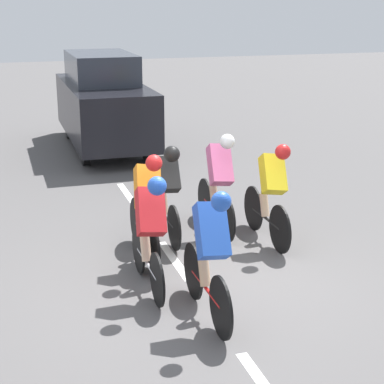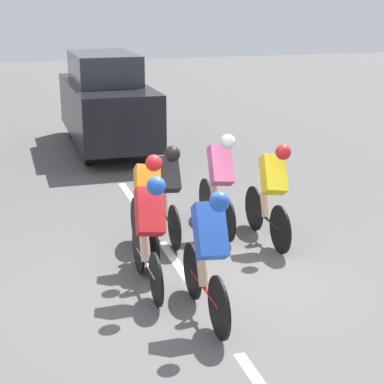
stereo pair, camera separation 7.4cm
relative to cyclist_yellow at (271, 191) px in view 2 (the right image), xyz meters
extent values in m
plane|color=#565454|center=(1.51, 1.08, -0.79)|extent=(60.00, 60.00, 0.00)
cube|color=white|center=(1.51, 0.25, -0.79)|extent=(0.12, 1.40, 0.01)
cube|color=white|center=(1.51, -2.95, -0.79)|extent=(0.12, 1.40, 0.01)
cylinder|color=black|center=(0.02, -0.56, -0.45)|extent=(0.03, 0.68, 0.68)
cylinder|color=black|center=(0.02, 0.41, -0.45)|extent=(0.03, 0.68, 0.68)
cylinder|color=black|center=(0.02, -0.08, -0.45)|extent=(0.04, 0.97, 0.04)
cylinder|color=black|center=(0.02, -0.25, -0.24)|extent=(0.04, 0.04, 0.42)
cylinder|color=green|center=(0.02, -0.13, -0.35)|extent=(0.07, 0.07, 0.16)
cylinder|color=beige|center=(0.02, -0.15, -0.27)|extent=(0.12, 0.23, 0.36)
cube|color=yellow|center=(-0.01, 0.02, 0.25)|extent=(0.39, 0.48, 0.60)
sphere|color=red|center=(-0.05, 0.24, 0.61)|extent=(0.22, 0.22, 0.22)
cylinder|color=black|center=(0.58, -1.23, -0.45)|extent=(0.03, 0.67, 0.67)
cylinder|color=black|center=(0.58, -0.22, -0.45)|extent=(0.03, 0.67, 0.67)
cylinder|color=red|center=(0.58, -0.73, -0.45)|extent=(0.04, 1.01, 0.04)
cylinder|color=red|center=(0.58, -0.90, -0.24)|extent=(0.04, 0.04, 0.42)
cylinder|color=green|center=(0.58, -0.78, -0.35)|extent=(0.07, 0.07, 0.16)
cylinder|color=beige|center=(0.58, -0.80, -0.27)|extent=(0.12, 0.23, 0.36)
cube|color=pink|center=(0.55, -0.63, 0.27)|extent=(0.38, 0.51, 0.63)
sphere|color=white|center=(0.53, -0.41, 0.66)|extent=(0.22, 0.22, 0.22)
cylinder|color=black|center=(1.60, 1.41, -0.45)|extent=(0.03, 0.68, 0.68)
cylinder|color=black|center=(1.60, 2.38, -0.45)|extent=(0.03, 0.68, 0.68)
cylinder|color=red|center=(1.60, 1.89, -0.45)|extent=(0.04, 0.97, 0.04)
cylinder|color=red|center=(1.60, 1.72, -0.24)|extent=(0.04, 0.04, 0.42)
cylinder|color=yellow|center=(1.60, 1.84, -0.35)|extent=(0.07, 0.07, 0.16)
cylinder|color=#DBAD84|center=(1.60, 1.82, -0.27)|extent=(0.12, 0.23, 0.36)
cube|color=blue|center=(1.57, 1.99, 0.27)|extent=(0.37, 0.50, 0.62)
sphere|color=blue|center=(1.55, 2.21, 0.66)|extent=(0.21, 0.21, 0.21)
cylinder|color=black|center=(1.40, -1.15, -0.46)|extent=(0.03, 0.65, 0.65)
cylinder|color=black|center=(1.40, -0.13, -0.46)|extent=(0.03, 0.65, 0.65)
cylinder|color=black|center=(1.40, -0.64, -0.46)|extent=(0.04, 1.02, 0.04)
cylinder|color=black|center=(1.40, -0.82, -0.25)|extent=(0.04, 0.04, 0.42)
cylinder|color=#1999D8|center=(1.40, -0.69, -0.36)|extent=(0.07, 0.07, 0.16)
cylinder|color=beige|center=(1.40, -0.71, -0.28)|extent=(0.12, 0.23, 0.36)
cube|color=black|center=(1.39, -0.54, 0.21)|extent=(0.35, 0.45, 0.54)
sphere|color=black|center=(1.38, -0.32, 0.56)|extent=(0.23, 0.23, 0.23)
cylinder|color=black|center=(2.05, 0.48, -0.47)|extent=(0.03, 0.64, 0.64)
cylinder|color=black|center=(2.05, 1.47, -0.47)|extent=(0.03, 0.64, 0.64)
cylinder|color=#B7B7BC|center=(2.05, 0.98, -0.47)|extent=(0.04, 0.99, 0.04)
cylinder|color=#B7B7BC|center=(2.05, 0.80, -0.26)|extent=(0.04, 0.04, 0.42)
cylinder|color=white|center=(2.05, 0.93, -0.37)|extent=(0.07, 0.07, 0.16)
cylinder|color=beige|center=(2.05, 0.90, -0.29)|extent=(0.12, 0.23, 0.36)
cube|color=red|center=(2.02, 1.08, 0.23)|extent=(0.38, 0.48, 0.60)
sphere|color=blue|center=(1.99, 1.30, 0.60)|extent=(0.22, 0.22, 0.22)
cylinder|color=black|center=(1.89, -0.41, -0.43)|extent=(0.03, 0.72, 0.72)
cylinder|color=black|center=(1.89, 0.59, -0.43)|extent=(0.03, 0.72, 0.72)
cylinder|color=black|center=(1.89, 0.09, -0.43)|extent=(0.04, 1.00, 0.04)
cylinder|color=black|center=(1.89, -0.09, -0.22)|extent=(0.04, 0.04, 0.42)
cylinder|color=green|center=(1.89, 0.04, -0.33)|extent=(0.07, 0.07, 0.16)
cylinder|color=#9E704C|center=(1.89, 0.01, -0.25)|extent=(0.12, 0.23, 0.36)
cube|color=orange|center=(1.85, 0.19, 0.27)|extent=(0.40, 0.48, 0.61)
sphere|color=red|center=(1.81, 0.41, 0.64)|extent=(0.22, 0.22, 0.22)
cylinder|color=black|center=(0.58, -5.29, -0.47)|extent=(0.14, 0.64, 0.64)
cylinder|color=black|center=(1.94, -5.29, -0.47)|extent=(0.14, 0.64, 0.64)
cylinder|color=black|center=(0.58, -8.14, -0.47)|extent=(0.14, 0.64, 0.64)
cylinder|color=black|center=(1.94, -8.14, -0.47)|extent=(0.14, 0.64, 0.64)
cube|color=black|center=(1.26, -6.72, 0.14)|extent=(1.70, 4.60, 1.22)
cube|color=#2D333D|center=(1.26, -6.95, 1.08)|extent=(1.39, 2.53, 0.67)
camera|label=1|loc=(3.65, 8.05, 2.65)|focal=60.00mm
camera|label=2|loc=(3.58, 8.07, 2.65)|focal=60.00mm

